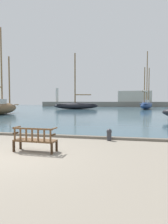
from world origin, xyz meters
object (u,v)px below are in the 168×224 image
(sailboat_mid_starboard, at_px, (146,104))
(sailboat_far_port, at_px, (76,105))
(park_bench, at_px, (35,139))
(sailboat_mid_port, at_px, (2,107))
(mooring_bollard, at_px, (109,134))

(sailboat_mid_starboard, bearing_deg, sailboat_far_port, -166.23)
(park_bench, bearing_deg, sailboat_mid_port, 128.02)
(sailboat_mid_port, relative_size, mooring_bollard, 20.90)
(sailboat_far_port, bearing_deg, park_bench, -77.42)
(park_bench, bearing_deg, mooring_bollard, 47.70)
(sailboat_mid_port, bearing_deg, sailboat_far_port, 74.29)
(sailboat_far_port, relative_size, mooring_bollard, 22.14)
(park_bench, height_order, sailboat_mid_port, sailboat_mid_port)
(park_bench, distance_m, mooring_bollard, 3.72)
(sailboat_far_port, height_order, mooring_bollard, sailboat_far_port)
(sailboat_far_port, xyz_separation_m, sailboat_mid_starboard, (15.68, 3.84, 0.22))
(park_bench, relative_size, sailboat_mid_starboard, 0.12)
(sailboat_mid_starboard, bearing_deg, sailboat_mid_port, -132.13)
(sailboat_mid_port, height_order, sailboat_mid_starboard, sailboat_mid_starboard)
(park_bench, distance_m, sailboat_mid_port, 22.46)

